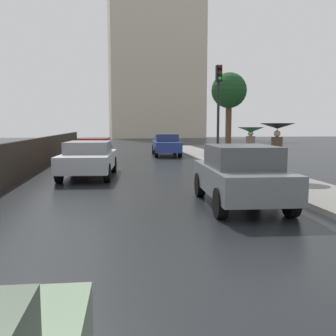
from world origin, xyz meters
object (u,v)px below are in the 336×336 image
object	(u,v)px
car_grey_behind_camera	(240,175)
traffic_light	(219,97)
pedestrian_with_umbrella_far	(277,135)
car_red_far_lane	(94,150)
street_tree_near	(229,92)
pedestrian_with_umbrella_near	(251,136)
car_blue_mid_road	(166,144)
car_silver_near_kerb	(89,158)

from	to	relation	value
car_grey_behind_camera	traffic_light	xyz separation A→B (m)	(1.69, 8.38, 2.56)
pedestrian_with_umbrella_far	traffic_light	distance (m)	5.32
car_red_far_lane	street_tree_near	distance (m)	10.00
pedestrian_with_umbrella_near	street_tree_near	xyz separation A→B (m)	(1.88, 9.35, 2.60)
pedestrian_with_umbrella_near	pedestrian_with_umbrella_far	distance (m)	2.35
street_tree_near	car_grey_behind_camera	bearing A→B (deg)	-105.61
car_grey_behind_camera	pedestrian_with_umbrella_near	distance (m)	6.24
car_blue_mid_road	street_tree_near	size ratio (longest dim) A/B	0.82
pedestrian_with_umbrella_near	car_silver_near_kerb	bearing A→B (deg)	160.74
pedestrian_with_umbrella_near	traffic_light	bearing A→B (deg)	86.45
car_silver_near_kerb	traffic_light	xyz separation A→B (m)	(5.86, 2.42, 2.61)
pedestrian_with_umbrella_near	street_tree_near	bearing A→B (deg)	61.48
car_silver_near_kerb	pedestrian_with_umbrella_far	distance (m)	7.14
car_silver_near_kerb	pedestrian_with_umbrella_far	xyz separation A→B (m)	(6.59, -2.58, 0.96)
car_blue_mid_road	car_red_far_lane	xyz separation A→B (m)	(-4.45, -4.88, -0.02)
car_silver_near_kerb	pedestrian_with_umbrella_near	bearing A→B (deg)	-178.29
car_red_far_lane	pedestrian_with_umbrella_far	bearing A→B (deg)	134.16
car_silver_near_kerb	street_tree_near	bearing A→B (deg)	-128.81
car_silver_near_kerb	street_tree_near	size ratio (longest dim) A/B	0.86
car_red_far_lane	pedestrian_with_umbrella_near	world-z (taller)	pedestrian_with_umbrella_near
car_blue_mid_road	car_grey_behind_camera	size ratio (longest dim) A/B	1.12
car_blue_mid_road	car_red_far_lane	size ratio (longest dim) A/B	1.02
car_blue_mid_road	pedestrian_with_umbrella_far	xyz separation A→B (m)	(2.23, -12.53, 0.95)
car_silver_near_kerb	pedestrian_with_umbrella_far	world-z (taller)	pedestrian_with_umbrella_far
car_grey_behind_camera	car_red_far_lane	bearing A→B (deg)	113.68
car_blue_mid_road	pedestrian_with_umbrella_near	xyz separation A→B (m)	(2.14, -10.18, 0.83)
car_silver_near_kerb	pedestrian_with_umbrella_near	distance (m)	6.56
car_grey_behind_camera	traffic_light	distance (m)	8.93
pedestrian_with_umbrella_near	car_red_far_lane	bearing A→B (deg)	124.03
traffic_light	pedestrian_with_umbrella_far	bearing A→B (deg)	-81.68
car_red_far_lane	pedestrian_with_umbrella_near	bearing A→B (deg)	144.22
pedestrian_with_umbrella_far	car_red_far_lane	bearing A→B (deg)	-55.71
car_silver_near_kerb	street_tree_near	world-z (taller)	street_tree_near
car_silver_near_kerb	street_tree_near	distance (m)	12.85
traffic_light	pedestrian_with_umbrella_near	bearing A→B (deg)	-76.38
car_red_far_lane	car_blue_mid_road	bearing A→B (deg)	-129.34
car_red_far_lane	pedestrian_with_umbrella_far	distance (m)	10.20
car_grey_behind_camera	car_blue_mid_road	bearing A→B (deg)	91.88
car_grey_behind_camera	street_tree_near	bearing A→B (deg)	76.97
pedestrian_with_umbrella_near	pedestrian_with_umbrella_far	size ratio (longest dim) A/B	0.93
car_blue_mid_road	car_grey_behind_camera	world-z (taller)	car_grey_behind_camera
car_blue_mid_road	traffic_light	size ratio (longest dim) A/B	0.95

